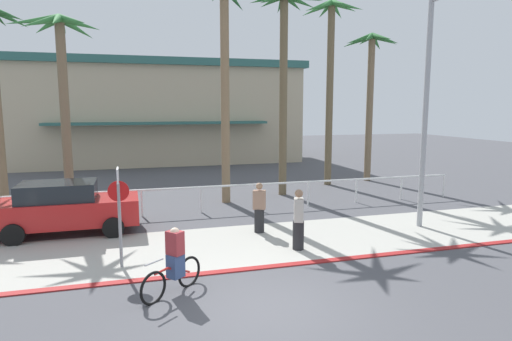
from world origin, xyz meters
TOP-DOWN VIEW (x-y plane):
  - ground_plane at (0.00, 10.00)m, footprint 80.00×80.00m
  - sidewalk_strip at (0.00, 4.20)m, footprint 44.00×4.00m
  - curb_paint at (0.00, 2.20)m, footprint 44.00×0.24m
  - building_backdrop at (-0.59, 26.74)m, footprint 21.07×10.90m
  - rail_fence at (-0.00, 8.50)m, footprint 22.28×0.08m
  - stop_sign_bike_lane at (-2.89, 3.25)m, footprint 0.52×0.56m
  - streetlight_curb at (6.86, 4.22)m, footprint 0.24×2.54m
  - palm_tree_3 at (-4.97, 10.54)m, footprint 3.39×3.53m
  - palm_tree_4 at (1.35, 10.09)m, footprint 3.44×3.23m
  - palm_tree_5 at (4.24, 10.99)m, footprint 3.03×3.72m
  - palm_tree_6 at (7.39, 12.88)m, footprint 2.86×3.05m
  - palm_tree_7 at (10.09, 13.46)m, footprint 3.12×3.32m
  - car_red_1 at (-4.63, 6.86)m, footprint 4.40×2.02m
  - cyclist_red_0 at (-1.74, 1.29)m, footprint 1.43×1.22m
  - pedestrian_0 at (1.37, 5.26)m, footprint 0.47×0.42m
  - pedestrian_1 at (1.95, 3.29)m, footprint 0.41×0.46m

SIDE VIEW (x-z plane):
  - ground_plane at x=0.00m, z-range 0.00..0.00m
  - sidewalk_strip at x=0.00m, z-range 0.00..0.02m
  - curb_paint at x=0.00m, z-range 0.00..0.03m
  - cyclist_red_0 at x=-1.74m, z-range -0.06..1.44m
  - pedestrian_0 at x=1.37m, z-range -0.07..1.58m
  - pedestrian_1 at x=1.95m, z-range -0.06..1.70m
  - rail_fence at x=0.00m, z-range 0.31..1.35m
  - car_red_1 at x=-4.63m, z-range 0.03..1.72m
  - stop_sign_bike_lane at x=-2.89m, z-range 0.40..2.96m
  - building_backdrop at x=-0.59m, z-range 0.02..7.33m
  - streetlight_curb at x=6.86m, z-range 0.53..8.03m
  - palm_tree_3 at x=-4.97m, z-range 1.96..9.49m
  - palm_tree_7 at x=10.09m, z-range 2.01..9.97m
  - palm_tree_4 at x=1.35m, z-range 2.03..11.00m
  - palm_tree_5 at x=4.24m, z-range 2.32..11.39m
  - palm_tree_6 at x=7.39m, z-range 2.19..11.56m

